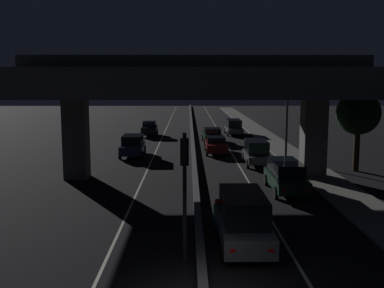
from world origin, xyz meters
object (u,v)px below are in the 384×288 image
at_px(traffic_light_left_of_median, 185,174).
at_px(car_grey_lead, 243,218).
at_px(motorcycle_blue_filtering_near, 217,219).
at_px(car_dark_red_fourth, 216,145).
at_px(car_dark_blue_lead_oncoming, 133,145).
at_px(street_lamp, 283,106).
at_px(car_dark_green_second, 286,175).
at_px(car_grey_sixth, 234,127).
at_px(car_dark_green_fifth, 212,135).
at_px(car_grey_third, 257,152).
at_px(car_black_second_oncoming, 150,129).

bearing_deg(traffic_light_left_of_median, car_grey_lead, 33.41).
bearing_deg(motorcycle_blue_filtering_near, car_dark_red_fourth, -5.84).
height_order(car_dark_blue_lead_oncoming, motorcycle_blue_filtering_near, car_dark_blue_lead_oncoming).
bearing_deg(street_lamp, car_dark_green_second, -100.63).
bearing_deg(car_dark_green_second, traffic_light_left_of_median, 150.16).
bearing_deg(traffic_light_left_of_median, car_grey_sixth, 81.65).
xyz_separation_m(car_dark_red_fourth, car_dark_green_fifth, (0.02, 6.76, 0.04)).
bearing_deg(street_lamp, car_grey_third, -143.41).
xyz_separation_m(traffic_light_left_of_median, car_grey_sixth, (5.44, 37.08, -2.18)).
xyz_separation_m(car_grey_lead, car_dark_blue_lead_oncoming, (-6.78, 20.56, -0.14)).
height_order(street_lamp, car_dark_red_fourth, street_lamp).
distance_m(car_dark_green_second, car_dark_blue_lead_oncoming, 15.92).
bearing_deg(car_dark_blue_lead_oncoming, street_lamp, 77.90).
bearing_deg(street_lamp, car_grey_sixth, 96.98).
relative_size(street_lamp, car_grey_third, 1.70).
height_order(car_grey_third, car_dark_blue_lead_oncoming, car_grey_third).
relative_size(car_dark_red_fourth, motorcycle_blue_filtering_near, 2.54).
distance_m(street_lamp, car_grey_lead, 19.37).
distance_m(street_lamp, car_grey_third, 4.42).
height_order(car_dark_red_fourth, motorcycle_blue_filtering_near, motorcycle_blue_filtering_near).
bearing_deg(car_dark_green_fifth, car_black_second_oncoming, 49.01).
relative_size(car_dark_red_fourth, car_black_second_oncoming, 1.16).
height_order(car_grey_lead, car_dark_green_second, car_grey_lead).
height_order(car_dark_green_second, car_grey_sixth, car_grey_sixth).
distance_m(car_black_second_oncoming, motorcycle_blue_filtering_near, 33.55).
xyz_separation_m(street_lamp, car_dark_green_second, (-1.87, -9.96, -3.41)).
bearing_deg(car_black_second_oncoming, traffic_light_left_of_median, 5.52).
relative_size(car_grey_lead, car_dark_blue_lead_oncoming, 1.05).
relative_size(car_grey_lead, car_dark_green_fifth, 1.03).
bearing_deg(car_grey_third, car_dark_red_fourth, 27.54).
bearing_deg(car_grey_third, car_grey_sixth, 0.36).
relative_size(traffic_light_left_of_median, car_grey_third, 1.06).
bearing_deg(car_dark_green_fifth, car_dark_blue_lead_oncoming, 137.27).
bearing_deg(car_dark_red_fourth, motorcycle_blue_filtering_near, 176.63).
bearing_deg(car_grey_third, traffic_light_left_of_median, 164.69).
bearing_deg(street_lamp, motorcycle_blue_filtering_near, -110.09).
bearing_deg(car_black_second_oncoming, car_grey_third, 27.00).
relative_size(car_dark_blue_lead_oncoming, car_black_second_oncoming, 1.14).
xyz_separation_m(traffic_light_left_of_median, car_dark_red_fourth, (2.54, 23.54, -2.38)).
bearing_deg(motorcycle_blue_filtering_near, street_lamp, -22.61).
relative_size(traffic_light_left_of_median, street_lamp, 0.62).
bearing_deg(car_grey_third, car_dark_green_second, -176.16).
height_order(car_black_second_oncoming, motorcycle_blue_filtering_near, car_black_second_oncoming).
bearing_deg(motorcycle_blue_filtering_near, car_grey_sixth, -9.35).
xyz_separation_m(traffic_light_left_of_median, street_lamp, (7.56, 19.80, 1.24)).
height_order(traffic_light_left_of_median, car_dark_green_fifth, traffic_light_left_of_median).
height_order(street_lamp, car_dark_green_second, street_lamp).
bearing_deg(car_dark_blue_lead_oncoming, motorcycle_blue_filtering_near, 15.34).
bearing_deg(car_dark_blue_lead_oncoming, car_grey_third, 66.48).
relative_size(car_dark_blue_lead_oncoming, motorcycle_blue_filtering_near, 2.50).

